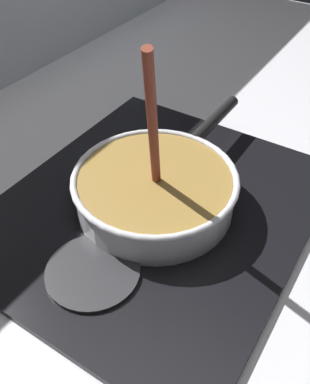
{
  "coord_description": "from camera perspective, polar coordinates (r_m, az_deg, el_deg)",
  "views": [
    {
      "loc": [
        -0.4,
        -0.04,
        0.51
      ],
      "look_at": [
        0.03,
        0.24,
        0.04
      ],
      "focal_mm": 39.77,
      "sensor_mm": 36.0,
      "label": 1
    }
  ],
  "objects": [
    {
      "name": "burner_ring",
      "position": [
        0.71,
        0.0,
        -1.59
      ],
      "size": [
        0.17,
        0.17,
        0.01
      ],
      "primitive_type": "torus",
      "color": "#592D0C",
      "rests_on": "hob_plate"
    },
    {
      "name": "hob_plate",
      "position": [
        0.72,
        0.0,
        -2.17
      ],
      "size": [
        0.56,
        0.48,
        0.01
      ],
      "primitive_type": "cube",
      "color": "black",
      "rests_on": "ground"
    },
    {
      "name": "spare_burner",
      "position": [
        0.63,
        -8.34,
        -10.47
      ],
      "size": [
        0.14,
        0.14,
        0.01
      ],
      "primitive_type": "cylinder",
      "color": "#262628",
      "rests_on": "hob_plate"
    },
    {
      "name": "ground",
      "position": [
        0.66,
        16.49,
        -13.13
      ],
      "size": [
        2.4,
        1.6,
        0.04
      ],
      "primitive_type": "cube",
      "color": "#B7B7BC"
    },
    {
      "name": "cooking_pan",
      "position": [
        0.69,
        0.1,
        0.43
      ],
      "size": [
        0.43,
        0.27,
        0.31
      ],
      "color": "silver",
      "rests_on": "hob_plate"
    }
  ]
}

